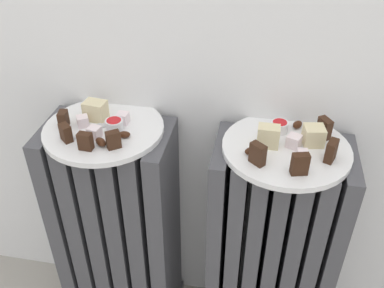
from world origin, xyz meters
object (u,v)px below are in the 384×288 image
(plate_right, at_px, (286,149))
(jam_bowl_right, at_px, (279,126))
(fork, at_px, (90,131))
(radiator_right, at_px, (270,254))
(plate_left, at_px, (104,129))
(radiator_left, at_px, (119,233))
(jam_bowl_left, at_px, (114,125))

(plate_right, distance_m, jam_bowl_right, 0.06)
(fork, bearing_deg, jam_bowl_right, 10.64)
(radiator_right, relative_size, plate_left, 2.39)
(radiator_left, relative_size, jam_bowl_left, 16.58)
(plate_right, distance_m, fork, 0.41)
(radiator_left, relative_size, plate_right, 2.39)
(plate_left, height_order, fork, fork)
(radiator_right, height_order, jam_bowl_right, jam_bowl_right)
(plate_left, height_order, jam_bowl_right, jam_bowl_right)
(radiator_left, height_order, jam_bowl_right, jam_bowl_right)
(radiator_left, xyz_separation_m, plate_left, (-0.00, 0.00, 0.32))
(jam_bowl_right, bearing_deg, plate_right, -72.70)
(plate_left, distance_m, plate_right, 0.39)
(radiator_left, bearing_deg, fork, -135.98)
(plate_left, relative_size, jam_bowl_left, 6.93)
(jam_bowl_left, bearing_deg, plate_left, 165.22)
(radiator_right, relative_size, jam_bowl_right, 17.19)
(jam_bowl_left, relative_size, jam_bowl_right, 1.04)
(radiator_left, height_order, plate_left, plate_left)
(radiator_left, xyz_separation_m, fork, (-0.02, -0.02, 0.33))
(jam_bowl_left, bearing_deg, radiator_left, 165.22)
(radiator_right, xyz_separation_m, jam_bowl_left, (-0.36, -0.01, 0.34))
(jam_bowl_left, xyz_separation_m, fork, (-0.05, -0.01, -0.01))
(plate_left, height_order, plate_right, same)
(jam_bowl_right, xyz_separation_m, fork, (-0.39, -0.07, -0.01))
(jam_bowl_right, distance_m, fork, 0.40)
(plate_right, distance_m, jam_bowl_left, 0.36)
(radiator_right, height_order, jam_bowl_left, jam_bowl_left)
(plate_left, xyz_separation_m, fork, (-0.02, -0.02, 0.01))
(plate_left, distance_m, fork, 0.03)
(radiator_left, xyz_separation_m, radiator_right, (0.39, 0.00, 0.00))
(radiator_left, distance_m, jam_bowl_left, 0.34)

